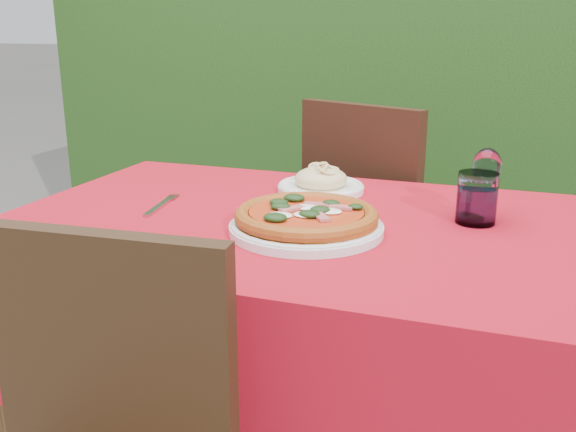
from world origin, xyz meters
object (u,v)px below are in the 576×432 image
(water_glass, at_px, (477,201))
(wine_glass, at_px, (487,168))
(chair_far, at_px, (376,226))
(pasta_plate, at_px, (321,183))
(fork, at_px, (158,207))
(pizza_plate, at_px, (306,220))

(water_glass, bearing_deg, wine_glass, 80.17)
(chair_far, distance_m, pasta_plate, 0.47)
(chair_far, relative_size, fork, 4.57)
(pizza_plate, relative_size, pasta_plate, 1.58)
(pizza_plate, relative_size, wine_glass, 2.30)
(chair_far, height_order, pizza_plate, chair_far)
(pizza_plate, relative_size, fork, 1.73)
(chair_far, height_order, pasta_plate, chair_far)
(chair_far, relative_size, water_glass, 8.32)
(fork, bearing_deg, wine_glass, 6.59)
(pasta_plate, relative_size, water_glass, 1.99)
(pizza_plate, xyz_separation_m, wine_glass, (0.34, 0.26, 0.08))
(water_glass, relative_size, fork, 0.55)
(wine_glass, bearing_deg, water_glass, -99.83)
(pasta_plate, bearing_deg, chair_far, 80.45)
(fork, bearing_deg, pizza_plate, -17.30)
(chair_far, distance_m, fork, 0.82)
(pizza_plate, bearing_deg, water_glass, 29.68)
(fork, bearing_deg, chair_far, 51.88)
(chair_far, xyz_separation_m, water_glass, (0.33, -0.56, 0.26))
(water_glass, bearing_deg, fork, -169.73)
(chair_far, xyz_separation_m, fork, (-0.39, -0.69, 0.21))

